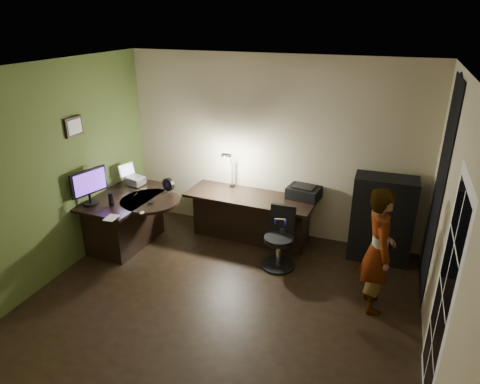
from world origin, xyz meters
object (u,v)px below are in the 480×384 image
(office_chair, at_px, (279,239))
(cabinet, at_px, (382,219))
(person, at_px, (378,251))
(desk_left, at_px, (128,220))
(monitor, at_px, (89,191))
(desk_right, at_px, (249,218))

(office_chair, bearing_deg, cabinet, 28.19)
(person, bearing_deg, desk_left, 70.57)
(person, bearing_deg, monitor, 77.12)
(cabinet, distance_m, monitor, 3.99)
(desk_left, xyz_separation_m, cabinet, (3.50, 0.87, 0.22))
(cabinet, bearing_deg, person, -90.75)
(desk_left, height_order, person, person)
(desk_left, relative_size, cabinet, 1.11)
(cabinet, height_order, person, person)
(desk_left, height_order, desk_right, desk_left)
(desk_right, distance_m, monitor, 2.31)
(desk_left, bearing_deg, person, -1.66)
(desk_right, distance_m, office_chair, 0.85)
(desk_left, relative_size, person, 0.90)
(desk_right, distance_m, cabinet, 1.89)
(desk_left, distance_m, cabinet, 3.61)
(desk_right, xyz_separation_m, person, (1.88, -1.03, 0.39))
(desk_right, xyz_separation_m, monitor, (-1.90, -1.17, 0.62))
(desk_left, height_order, monitor, monitor)
(desk_left, relative_size, desk_right, 0.71)
(cabinet, relative_size, office_chair, 1.46)
(office_chair, xyz_separation_m, person, (1.26, -0.45, 0.33))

